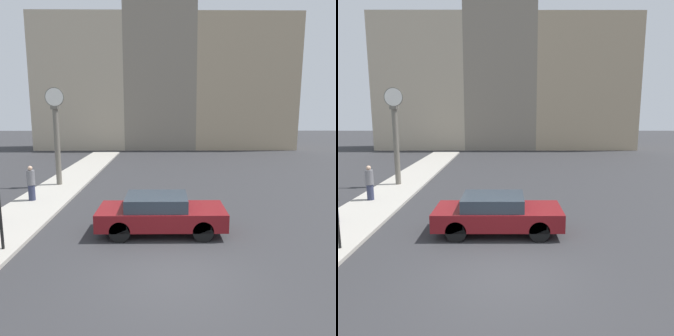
# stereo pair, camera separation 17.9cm
# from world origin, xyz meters

# --- Properties ---
(ground_plane) EXTENTS (120.00, 120.00, 0.00)m
(ground_plane) POSITION_xyz_m (0.00, 0.00, 0.00)
(ground_plane) COLOR #2D2D30
(sidewalk_corner) EXTENTS (2.60, 26.55, 0.13)m
(sidewalk_corner) POSITION_xyz_m (-5.94, 11.28, 0.06)
(sidewalk_corner) COLOR #A39E93
(sidewalk_corner) RESTS_ON ground_plane
(building_row) EXTENTS (28.08, 5.00, 17.01)m
(building_row) POSITION_xyz_m (-0.04, 29.13, 7.48)
(building_row) COLOR #B7A88E
(building_row) RESTS_ON ground_plane
(sedan_car) EXTENTS (4.44, 1.87, 1.37)m
(sedan_car) POSITION_xyz_m (-0.28, 3.08, 0.71)
(sedan_car) COLOR maroon
(sedan_car) RESTS_ON ground_plane
(street_clock) EXTENTS (1.04, 0.39, 5.38)m
(street_clock) POSITION_xyz_m (-6.12, 10.23, 2.87)
(street_clock) COLOR #666056
(street_clock) RESTS_ON sidewalk_corner
(pedestrian_grey_jacket) EXTENTS (0.36, 0.36, 1.63)m
(pedestrian_grey_jacket) POSITION_xyz_m (-6.35, 6.91, 0.94)
(pedestrian_grey_jacket) COLOR #2D334C
(pedestrian_grey_jacket) RESTS_ON sidewalk_corner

